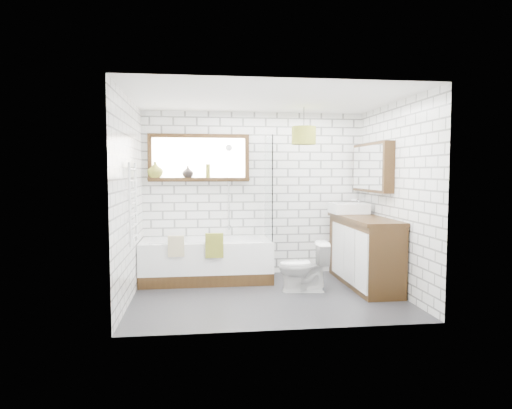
{
  "coord_description": "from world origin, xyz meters",
  "views": [
    {
      "loc": [
        -0.86,
        -5.71,
        1.59
      ],
      "look_at": [
        -0.11,
        0.25,
        1.16
      ],
      "focal_mm": 32.0,
      "sensor_mm": 36.0,
      "label": 1
    }
  ],
  "objects": [
    {
      "name": "shower_riser",
      "position": [
        -0.4,
        1.26,
        1.35
      ],
      "size": [
        0.02,
        0.02,
        1.3
      ],
      "primitive_type": "cylinder",
      "color": "silver",
      "rests_on": "wall_back"
    },
    {
      "name": "wall_front",
      "position": [
        0.0,
        -1.3,
        1.25
      ],
      "size": [
        3.4,
        0.01,
        2.5
      ],
      "primitive_type": "cube",
      "color": "white",
      "rests_on": "ground"
    },
    {
      "name": "floor",
      "position": [
        0.0,
        0.0,
        -0.01
      ],
      "size": [
        3.4,
        2.6,
        0.01
      ],
      "primitive_type": "cube",
      "color": "#242427",
      "rests_on": "ground"
    },
    {
      "name": "mirror_cabinet",
      "position": [
        1.62,
        0.6,
        1.65
      ],
      "size": [
        0.16,
        1.2,
        0.7
      ],
      "primitive_type": "cube",
      "color": "black",
      "rests_on": "wall_right"
    },
    {
      "name": "wall_left",
      "position": [
        -1.7,
        0.0,
        1.25
      ],
      "size": [
        0.01,
        2.6,
        2.5
      ],
      "primitive_type": "cube",
      "color": "white",
      "rests_on": "ground"
    },
    {
      "name": "towel_radiator",
      "position": [
        -1.66,
        0.0,
        1.2
      ],
      "size": [
        0.06,
        0.52,
        1.0
      ],
      "primitive_type": "cube",
      "color": "white",
      "rests_on": "wall_left"
    },
    {
      "name": "ceiling",
      "position": [
        0.0,
        0.0,
        2.5
      ],
      "size": [
        3.4,
        2.6,
        0.01
      ],
      "primitive_type": "cube",
      "color": "white",
      "rests_on": "ground"
    },
    {
      "name": "bottle",
      "position": [
        -0.72,
        1.23,
        1.58
      ],
      "size": [
        0.08,
        0.08,
        0.21
      ],
      "primitive_type": "cylinder",
      "rotation": [
        0.0,
        0.0,
        0.2
      ],
      "color": "olive",
      "rests_on": "window"
    },
    {
      "name": "wall_right",
      "position": [
        1.7,
        0.0,
        1.25
      ],
      "size": [
        0.01,
        2.6,
        2.5
      ],
      "primitive_type": "cube",
      "color": "white",
      "rests_on": "ground"
    },
    {
      "name": "basin",
      "position": [
        1.37,
        0.86,
        1.04
      ],
      "size": [
        0.52,
        0.45,
        0.15
      ],
      "primitive_type": "cube",
      "color": "white",
      "rests_on": "vanity"
    },
    {
      "name": "window",
      "position": [
        -0.85,
        1.26,
        1.8
      ],
      "size": [
        1.52,
        0.16,
        0.68
      ],
      "primitive_type": "cube",
      "color": "black",
      "rests_on": "wall_back"
    },
    {
      "name": "wall_back",
      "position": [
        0.0,
        1.3,
        1.25
      ],
      "size": [
        3.4,
        0.01,
        2.5
      ],
      "primitive_type": "cube",
      "color": "white",
      "rests_on": "ground"
    },
    {
      "name": "towel_beige",
      "position": [
        -1.17,
        0.48,
        0.58
      ],
      "size": [
        0.22,
        0.05,
        0.28
      ],
      "primitive_type": "cube",
      "color": "tan",
      "rests_on": "bathtub"
    },
    {
      "name": "vanity",
      "position": [
        1.43,
        0.36,
        0.48
      ],
      "size": [
        0.55,
        1.69,
        0.97
      ],
      "primitive_type": "cube",
      "color": "black",
      "rests_on": "floor"
    },
    {
      "name": "vase_dark",
      "position": [
        -1.02,
        1.23,
        1.57
      ],
      "size": [
        0.21,
        0.21,
        0.18
      ],
      "primitive_type": "imported",
      "rotation": [
        0.0,
        0.0,
        0.27
      ],
      "color": "black",
      "rests_on": "window"
    },
    {
      "name": "pendant",
      "position": [
        0.62,
        0.63,
        2.1
      ],
      "size": [
        0.34,
        0.34,
        0.25
      ],
      "primitive_type": "cylinder",
      "color": "olive",
      "rests_on": "ceiling"
    },
    {
      "name": "shower_screen",
      "position": [
        0.16,
        0.89,
        1.35
      ],
      "size": [
        0.02,
        0.72,
        1.5
      ],
      "primitive_type": "cube",
      "color": "white",
      "rests_on": "bathtub"
    },
    {
      "name": "towel_green",
      "position": [
        -0.65,
        0.48,
        0.58
      ],
      "size": [
        0.25,
        0.07,
        0.34
      ],
      "primitive_type": "cube",
      "color": "olive",
      "rests_on": "bathtub"
    },
    {
      "name": "tap",
      "position": [
        1.53,
        0.86,
        1.1
      ],
      "size": [
        0.04,
        0.04,
        0.16
      ],
      "primitive_type": "cylinder",
      "rotation": [
        0.0,
        0.0,
        -0.34
      ],
      "color": "silver",
      "rests_on": "vanity"
    },
    {
      "name": "vase_olive",
      "position": [
        -1.5,
        1.23,
        1.6
      ],
      "size": [
        0.27,
        0.27,
        0.24
      ],
      "primitive_type": "imported",
      "rotation": [
        0.0,
        0.0,
        0.17
      ],
      "color": "olive",
      "rests_on": "window"
    },
    {
      "name": "toilet",
      "position": [
        0.51,
        0.13,
        0.33
      ],
      "size": [
        0.43,
        0.68,
        0.67
      ],
      "primitive_type": "imported",
      "rotation": [
        0.0,
        0.0,
        -1.66
      ],
      "color": "white",
      "rests_on": "floor"
    },
    {
      "name": "bathtub",
      "position": [
        -0.76,
        0.89,
        0.3
      ],
      "size": [
        1.87,
        0.82,
        0.6
      ],
      "primitive_type": "cube",
      "color": "white",
      "rests_on": "floor"
    }
  ]
}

